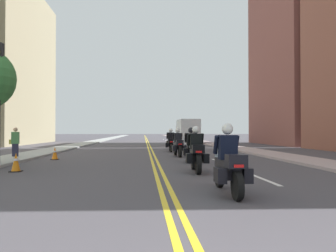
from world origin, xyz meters
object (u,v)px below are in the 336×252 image
motorcycle_0 (229,166)px  pedestrian_0 (15,143)px  traffic_cone_1 (55,153)px  parked_truck (187,133)px  traffic_cone_0 (16,162)px  motorcycle_2 (191,148)px  motorcycle_5 (171,141)px  motorcycle_4 (171,142)px  motorcycle_3 (178,145)px  motorcycle_1 (196,154)px

motorcycle_0 → pedestrian_0: (-8.62, 10.33, 0.20)m
traffic_cone_1 → parked_truck: (9.63, 21.48, 0.95)m
motorcycle_0 → pedestrian_0: pedestrian_0 is taller
motorcycle_0 → traffic_cone_0: size_ratio=3.32×
motorcycle_2 → motorcycle_5: size_ratio=0.96×
pedestrian_0 → parked_truck: bearing=-128.0°
motorcycle_4 → pedestrian_0: 10.05m
motorcycle_2 → traffic_cone_0: 7.31m
traffic_cone_0 → motorcycle_3: bearing=45.8°
motorcycle_5 → motorcycle_1: bearing=-91.0°
pedestrian_0 → motorcycle_5: bearing=-143.2°
pedestrian_0 → parked_truck: (11.87, 20.70, 0.43)m
traffic_cone_0 → pedestrian_0: 6.14m
motorcycle_4 → traffic_cone_0: (-6.41, -10.89, -0.32)m
motorcycle_5 → parked_truck: bearing=76.4°
motorcycle_0 → pedestrian_0: bearing=130.1°
motorcycle_1 → motorcycle_2: size_ratio=0.99×
motorcycle_3 → pedestrian_0: bearing=-177.1°
motorcycle_3 → traffic_cone_0: (-6.46, -6.64, -0.31)m
parked_truck → motorcycle_4: bearing=-101.9°
motorcycle_3 → motorcycle_5: 7.98m
motorcycle_2 → pedestrian_0: 9.30m
motorcycle_4 → traffic_cone_1: motorcycle_4 is taller
motorcycle_0 → motorcycle_3: bearing=90.0°
motorcycle_1 → motorcycle_3: 7.26m
motorcycle_0 → motorcycle_2: (0.26, 7.57, 0.03)m
motorcycle_5 → pedestrian_0: 12.61m
motorcycle_2 → traffic_cone_0: bearing=-152.8°
motorcycle_0 → motorcycle_2: bearing=88.3°
motorcycle_2 → motorcycle_4: size_ratio=1.04×
motorcycle_1 → parked_truck: size_ratio=0.33×
motorcycle_5 → parked_truck: parked_truck is taller
motorcycle_1 → pedestrian_0: 10.62m
motorcycle_3 → traffic_cone_1: 6.65m
motorcycle_5 → pedestrian_0: pedestrian_0 is taller
motorcycle_0 → parked_truck: (3.26, 31.03, 0.63)m
motorcycle_4 → traffic_cone_1: 8.73m
motorcycle_0 → motorcycle_3: size_ratio=1.00×
traffic_cone_0 → traffic_cone_1: size_ratio=1.03×
motorcycle_3 → motorcycle_2: bearing=-89.9°
motorcycle_2 → motorcycle_5: (0.04, 11.67, -0.02)m
traffic_cone_1 → motorcycle_3: bearing=14.9°
pedestrian_0 → parked_truck: parked_truck is taller
motorcycle_1 → traffic_cone_1: bearing=141.0°
motorcycle_4 → motorcycle_2: bearing=-86.5°
motorcycle_2 → motorcycle_3: (-0.22, 3.69, -0.03)m
motorcycle_3 → traffic_cone_0: 9.27m
motorcycle_3 → traffic_cone_1: motorcycle_3 is taller
motorcycle_2 → motorcycle_3: bearing=96.8°
motorcycle_3 → traffic_cone_1: bearing=-168.3°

